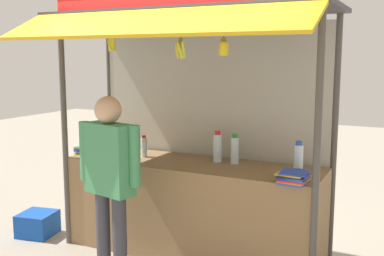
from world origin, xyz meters
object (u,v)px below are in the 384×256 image
Objects in this scene: water_bottle_rear_center at (298,159)px; magazine_stack_right at (88,150)px; water_bottle_center at (235,150)px; banana_bunch_inner_right at (224,48)px; water_bottle_far_left at (144,147)px; water_bottle_mid_left at (218,147)px; banana_bunch_inner_left at (112,44)px; vendor_person at (110,171)px; plastic_crate at (38,224)px; water_bottle_mid_right at (104,140)px; banana_bunch_rightmost at (180,49)px; magazine_stack_back_right at (293,177)px.

magazine_stack_right is (-2.28, -0.11, -0.10)m from water_bottle_rear_center.
water_bottle_center is 1.01× the size of banana_bunch_inner_right.
water_bottle_far_left is at bearing 179.63° from water_bottle_rear_center.
water_bottle_far_left is at bearing 155.72° from banana_bunch_inner_right.
magazine_stack_right is (-1.43, -0.24, -0.11)m from water_bottle_mid_left.
water_bottle_rear_center is at bearing 42.39° from banana_bunch_inner_right.
water_bottle_far_left is 0.66m from magazine_stack_right.
water_bottle_center reaches higher than water_bottle_far_left.
vendor_person is at bearing -60.89° from banana_bunch_inner_left.
water_bottle_rear_center is 1.12× the size of magazine_stack_right.
water_bottle_mid_left is at bearing 170.90° from water_bottle_rear_center.
plastic_crate is at bearing -172.55° from water_bottle_rear_center.
water_bottle_far_left is at bearing -14.83° from water_bottle_mid_right.
banana_bunch_inner_left is at bearing 179.83° from banana_bunch_rightmost.
magazine_stack_right is at bearing 148.76° from banana_bunch_inner_left.
banana_bunch_rightmost reaches higher than water_bottle_mid_right.
plastic_crate is at bearing -154.06° from magazine_stack_right.
water_bottle_far_left is 1.70m from magazine_stack_back_right.
water_bottle_rear_center reaches higher than water_bottle_far_left.
water_bottle_mid_left is 0.99m from magazine_stack_back_right.
water_bottle_mid_left is 1.46m from magazine_stack_right.
vendor_person is at bearing -150.15° from water_bottle_rear_center.
magazine_stack_right is at bearing -170.44° from water_bottle_mid_left.
plastic_crate is (-1.88, 0.12, -1.92)m from banana_bunch_rightmost.
water_bottle_mid_right is 0.75× the size of water_bottle_center.
magazine_stack_back_right is 2.98m from plastic_crate.
water_bottle_mid_right is at bearing 178.15° from water_bottle_mid_left.
water_bottle_mid_left reaches higher than magazine_stack_right.
banana_bunch_inner_right reaches higher than vendor_person.
water_bottle_far_left is at bearing 169.33° from magazine_stack_back_right.
water_bottle_mid_left is 1.42× the size of water_bottle_mid_right.
banana_bunch_rightmost is (1.35, -0.67, 1.01)m from water_bottle_mid_right.
magazine_stack_back_right is 0.79× the size of plastic_crate.
banana_bunch_rightmost is at bearing -98.05° from water_bottle_mid_left.
water_bottle_center is 1.18× the size of banana_bunch_inner_left.
banana_bunch_inner_left is at bearing -31.24° from magazine_stack_right.
magazine_stack_back_right is 0.99× the size of banana_bunch_inner_right.
banana_bunch_inner_right is at bearing -24.28° from water_bottle_far_left.
water_bottle_center reaches higher than magazine_stack_back_right.
banana_bunch_inner_right is (0.13, -0.63, 0.98)m from water_bottle_center.
magazine_stack_back_right is (1.67, -0.31, -0.06)m from water_bottle_far_left.
vendor_person is at bearing -41.61° from magazine_stack_right.
water_bottle_rear_center is at bearing 7.45° from plastic_crate.
banana_bunch_inner_left reaches higher than water_bottle_mid_left.
water_bottle_rear_center is 2.28m from magazine_stack_right.
water_bottle_mid_right is 0.29m from magazine_stack_right.
water_bottle_mid_right is (-1.44, 0.05, -0.04)m from water_bottle_mid_left.
water_bottle_center is (0.97, 0.13, 0.03)m from water_bottle_far_left.
water_bottle_far_left is 0.98m from water_bottle_center.
water_bottle_mid_right is at bearing 159.09° from banana_bunch_inner_right.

